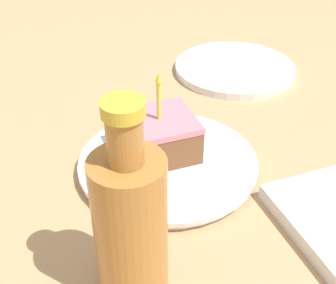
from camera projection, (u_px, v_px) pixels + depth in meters
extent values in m
cube|color=tan|center=(146.00, 178.00, 0.66)|extent=(2.40, 2.40, 0.04)
cylinder|color=silver|center=(168.00, 164.00, 0.64)|extent=(0.23, 0.23, 0.02)
cylinder|color=silver|center=(168.00, 162.00, 0.63)|extent=(0.24, 0.24, 0.01)
cube|color=brown|center=(160.00, 140.00, 0.63)|extent=(0.09, 0.09, 0.05)
cube|color=#D17A8C|center=(160.00, 123.00, 0.61)|extent=(0.09, 0.09, 0.01)
cylinder|color=#EAD84C|center=(160.00, 102.00, 0.59)|extent=(0.01, 0.01, 0.05)
cone|color=yellow|center=(160.00, 79.00, 0.57)|extent=(0.01, 0.01, 0.01)
cube|color=silver|center=(147.00, 159.00, 0.63)|extent=(0.13, 0.03, 0.00)
cube|color=silver|center=(120.00, 128.00, 0.69)|extent=(0.05, 0.03, 0.00)
cylinder|color=#B27233|center=(131.00, 231.00, 0.44)|extent=(0.07, 0.07, 0.16)
cylinder|color=#B27233|center=(125.00, 139.00, 0.38)|extent=(0.03, 0.03, 0.05)
cylinder|color=gold|center=(123.00, 109.00, 0.36)|extent=(0.04, 0.04, 0.01)
cylinder|color=silver|center=(235.00, 68.00, 0.88)|extent=(0.22, 0.22, 0.01)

